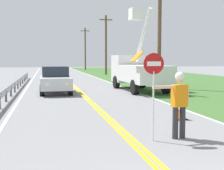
# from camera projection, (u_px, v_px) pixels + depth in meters

# --- Properties ---
(grass_verge_right) EXTENTS (16.00, 110.00, 0.01)m
(grass_verge_right) POSITION_uv_depth(u_px,v_px,m) (215.00, 85.00, 25.54)
(grass_verge_right) COLOR #3D662D
(grass_verge_right) RESTS_ON ground
(centerline_yellow_left) EXTENTS (0.11, 110.00, 0.01)m
(centerline_yellow_left) POSITION_uv_depth(u_px,v_px,m) (75.00, 88.00, 23.07)
(centerline_yellow_left) COLOR yellow
(centerline_yellow_left) RESTS_ON ground
(centerline_yellow_right) EXTENTS (0.11, 110.00, 0.01)m
(centerline_yellow_right) POSITION_uv_depth(u_px,v_px,m) (77.00, 88.00, 23.10)
(centerline_yellow_right) COLOR yellow
(centerline_yellow_right) RESTS_ON ground
(edge_line_right) EXTENTS (0.12, 110.00, 0.01)m
(edge_line_right) POSITION_uv_depth(u_px,v_px,m) (122.00, 87.00, 23.85)
(edge_line_right) COLOR silver
(edge_line_right) RESTS_ON ground
(edge_line_left) EXTENTS (0.12, 110.00, 0.01)m
(edge_line_left) POSITION_uv_depth(u_px,v_px,m) (26.00, 89.00, 22.33)
(edge_line_left) COLOR silver
(edge_line_left) RESTS_ON ground
(flagger_worker) EXTENTS (1.08, 0.28, 1.83)m
(flagger_worker) POSITION_uv_depth(u_px,v_px,m) (179.00, 101.00, 8.30)
(flagger_worker) COLOR #2D2D33
(flagger_worker) RESTS_ON ground
(stop_sign_paddle) EXTENTS (0.56, 0.04, 2.33)m
(stop_sign_paddle) POSITION_uv_depth(u_px,v_px,m) (154.00, 77.00, 8.00)
(stop_sign_paddle) COLOR silver
(stop_sign_paddle) RESTS_ON ground
(utility_bucket_truck) EXTENTS (2.67, 6.89, 5.68)m
(utility_bucket_truck) POSITION_uv_depth(u_px,v_px,m) (137.00, 70.00, 21.28)
(utility_bucket_truck) COLOR silver
(utility_bucket_truck) RESTS_ON ground
(oncoming_sedan_nearest) EXTENTS (1.93, 4.12, 1.70)m
(oncoming_sedan_nearest) POSITION_uv_depth(u_px,v_px,m) (55.00, 80.00, 19.37)
(oncoming_sedan_nearest) COLOR silver
(oncoming_sedan_nearest) RESTS_ON ground
(utility_pole_near) EXTENTS (1.80, 0.28, 8.91)m
(utility_pole_near) POSITION_uv_depth(u_px,v_px,m) (160.00, 25.00, 22.33)
(utility_pole_near) COLOR brown
(utility_pole_near) RESTS_ON ground
(utility_pole_mid) EXTENTS (1.80, 0.28, 8.19)m
(utility_pole_mid) POSITION_uv_depth(u_px,v_px,m) (106.00, 44.00, 42.53)
(utility_pole_mid) COLOR brown
(utility_pole_mid) RESTS_ON ground
(utility_pole_far) EXTENTS (1.80, 0.28, 8.35)m
(utility_pole_far) POSITION_uv_depth(u_px,v_px,m) (85.00, 48.00, 61.04)
(utility_pole_far) COLOR brown
(utility_pole_far) RESTS_ON ground
(traffic_cone_lead) EXTENTS (0.40, 0.40, 0.70)m
(traffic_cone_lead) POSITION_uv_depth(u_px,v_px,m) (181.00, 110.00, 10.99)
(traffic_cone_lead) COLOR orange
(traffic_cone_lead) RESTS_ON ground
(guardrail_left_shoulder) EXTENTS (0.10, 32.00, 0.71)m
(guardrail_left_shoulder) POSITION_uv_depth(u_px,v_px,m) (13.00, 86.00, 18.86)
(guardrail_left_shoulder) COLOR #9EA0A3
(guardrail_left_shoulder) RESTS_ON ground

